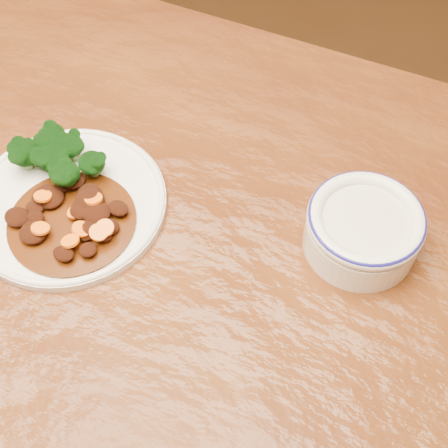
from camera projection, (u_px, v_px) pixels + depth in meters
The scene contains 6 objects.
ground at pixel (137, 435), 1.33m from camera, with size 4.00×4.00×0.00m, color #442511.
dining_table at pixel (77, 277), 0.78m from camera, with size 1.59×1.05×0.75m.
dinner_plate at pixel (68, 203), 0.74m from camera, with size 0.24×0.24×0.01m.
broccoli_florets at pixel (58, 157), 0.75m from camera, with size 0.11×0.07×0.04m.
mince_stew at pixel (71, 215), 0.72m from camera, with size 0.15×0.15×0.03m.
dip_bowl at pixel (363, 228), 0.69m from camera, with size 0.13×0.13×0.06m.
Camera 1 is at (0.36, -0.25, 1.35)m, focal length 50.00 mm.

